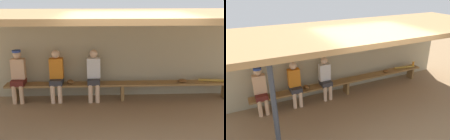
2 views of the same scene
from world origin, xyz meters
The scene contains 10 objects.
ground_plane centered at (0.00, 0.00, 0.00)m, with size 24.00×24.00×0.00m, color #8C6D4C.
back_wall centered at (0.00, 2.00, 1.10)m, with size 8.00×0.20×2.20m, color tan.
dugout_roof centered at (0.00, 0.70, 2.26)m, with size 8.00×2.80×0.12m, color #9E7547.
bench centered at (0.00, 1.55, 0.39)m, with size 6.00×0.36×0.46m.
player_rightmost centered at (-1.69, 1.55, 0.73)m, with size 0.34×0.42×1.34m.
player_with_sunglasses centered at (-2.65, 1.55, 0.75)m, with size 0.34×0.42×1.34m.
player_near_post centered at (-0.74, 1.55, 0.73)m, with size 0.34×0.42×1.34m.
baseball_glove_tan centered at (-1.34, 1.57, 0.51)m, with size 0.24×0.17×0.09m, color brown.
baseball_glove_dark_brown centered at (1.56, 1.53, 0.51)m, with size 0.24×0.17×0.09m, color brown.
baseball_bat centered at (2.42, 1.55, 0.49)m, with size 0.07×0.07×0.80m, color #B28C33.
Camera 1 is at (-0.57, -5.31, 2.75)m, focal length 44.71 mm.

